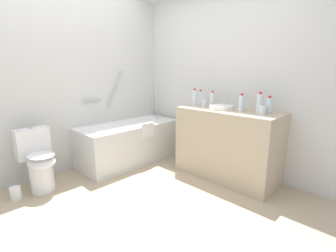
{
  "coord_description": "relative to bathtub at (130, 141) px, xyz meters",
  "views": [
    {
      "loc": [
        -1.3,
        -1.84,
        1.36
      ],
      "look_at": [
        0.73,
        0.16,
        0.69
      ],
      "focal_mm": 25.19,
      "sensor_mm": 36.0,
      "label": 1
    }
  ],
  "objects": [
    {
      "name": "bathtub",
      "position": [
        0.0,
        0.0,
        0.0
      ],
      "size": [
        1.53,
        0.67,
        1.38
      ],
      "color": "silver",
      "rests_on": "ground_plane"
    },
    {
      "name": "water_bottle_0",
      "position": [
        0.6,
        -1.06,
        0.68
      ],
      "size": [
        0.06,
        0.06,
        0.22
      ],
      "color": "silver",
      "rests_on": "vanity_counter"
    },
    {
      "name": "sink_faucet",
      "position": [
        0.68,
        -1.27,
        0.6
      ],
      "size": [
        0.11,
        0.15,
        0.06
      ],
      "color": "silver",
      "rests_on": "vanity_counter"
    },
    {
      "name": "drinking_glass_2",
      "position": [
        0.61,
        -1.48,
        0.63
      ],
      "size": [
        0.07,
        0.07,
        0.1
      ],
      "primitive_type": "cylinder",
      "color": "white",
      "rests_on": "vanity_counter"
    },
    {
      "name": "ground_plane",
      "position": [
        -0.76,
        -1.01,
        -0.31
      ],
      "size": [
        4.17,
        4.17,
        0.0
      ],
      "primitive_type": "plane",
      "color": "tan"
    },
    {
      "name": "water_bottle_1",
      "position": [
        0.6,
        -0.87,
        0.68
      ],
      "size": [
        0.06,
        0.06,
        0.22
      ],
      "color": "silver",
      "rests_on": "vanity_counter"
    },
    {
      "name": "vanity_counter",
      "position": [
        0.54,
        -1.36,
        0.13
      ],
      "size": [
        0.58,
        1.27,
        0.89
      ],
      "primitive_type": "cube",
      "color": "tan",
      "rests_on": "ground_plane"
    },
    {
      "name": "water_bottle_5",
      "position": [
        0.53,
        -0.82,
        0.69
      ],
      "size": [
        0.06,
        0.06,
        0.23
      ],
      "color": "silver",
      "rests_on": "vanity_counter"
    },
    {
      "name": "water_bottle_3",
      "position": [
        0.6,
        -1.71,
        0.69
      ],
      "size": [
        0.07,
        0.07,
        0.24
      ],
      "color": "silver",
      "rests_on": "vanity_counter"
    },
    {
      "name": "toilet_paper_roll",
      "position": [
        -1.57,
        -0.04,
        -0.24
      ],
      "size": [
        0.11,
        0.11,
        0.14
      ],
      "primitive_type": "cylinder",
      "color": "white",
      "rests_on": "ground_plane"
    },
    {
      "name": "toilet",
      "position": [
        -1.3,
        -0.02,
        0.04
      ],
      "size": [
        0.36,
        0.48,
        0.73
      ],
      "rotation": [
        0.0,
        0.0,
        -1.54
      ],
      "color": "white",
      "rests_on": "ground_plane"
    },
    {
      "name": "wall_right_mirror",
      "position": [
        0.88,
        -1.01,
        0.93
      ],
      "size": [
        0.1,
        3.09,
        2.48
      ],
      "primitive_type": "cube",
      "color": "silver",
      "rests_on": "ground_plane"
    },
    {
      "name": "wall_back_tiled",
      "position": [
        -0.76,
        0.39,
        0.93
      ],
      "size": [
        3.57,
        0.1,
        2.48
      ],
      "primitive_type": "cube",
      "color": "silver",
      "rests_on": "ground_plane"
    },
    {
      "name": "sink_basin",
      "position": [
        0.5,
        -1.27,
        0.6
      ],
      "size": [
        0.3,
        0.3,
        0.05
      ],
      "primitive_type": "cylinder",
      "color": "white",
      "rests_on": "vanity_counter"
    },
    {
      "name": "water_bottle_2",
      "position": [
        0.54,
        -1.52,
        0.68
      ],
      "size": [
        0.06,
        0.06,
        0.21
      ],
      "color": "silver",
      "rests_on": "vanity_counter"
    },
    {
      "name": "drinking_glass_1",
      "position": [
        0.53,
        -1.78,
        0.62
      ],
      "size": [
        0.08,
        0.08,
        0.1
      ],
      "primitive_type": "cylinder",
      "color": "white",
      "rests_on": "vanity_counter"
    },
    {
      "name": "water_bottle_4",
      "position": [
        0.61,
        -1.82,
        0.67
      ],
      "size": [
        0.06,
        0.06,
        0.2
      ],
      "color": "silver",
      "rests_on": "vanity_counter"
    },
    {
      "name": "drinking_glass_0",
      "position": [
        0.55,
        -0.96,
        0.62
      ],
      "size": [
        0.06,
        0.06,
        0.09
      ],
      "primitive_type": "cylinder",
      "color": "white",
      "rests_on": "vanity_counter"
    }
  ]
}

